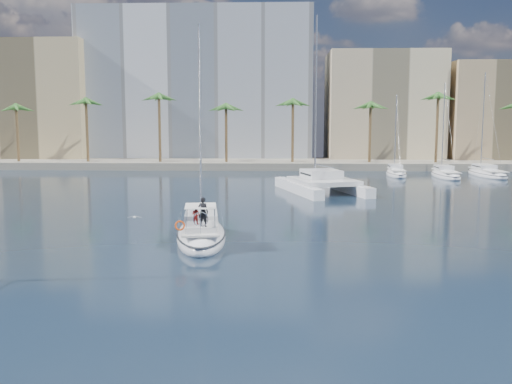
{
  "coord_description": "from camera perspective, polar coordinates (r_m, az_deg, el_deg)",
  "views": [
    {
      "loc": [
        2.49,
        -35.72,
        8.17
      ],
      "look_at": [
        1.23,
        1.5,
        3.39
      ],
      "focal_mm": 40.0,
      "sensor_mm": 36.0,
      "label": 1
    }
  ],
  "objects": [
    {
      "name": "ground",
      "position": [
        36.73,
        -2.01,
        -5.54
      ],
      "size": [
        160.0,
        160.0,
        0.0
      ],
      "primitive_type": "plane",
      "color": "black",
      "rests_on": "ground"
    },
    {
      "name": "quay",
      "position": [
        97.05,
        0.46,
        2.85
      ],
      "size": [
        120.0,
        14.0,
        1.2
      ],
      "primitive_type": "cube",
      "color": "gray",
      "rests_on": "ground"
    },
    {
      "name": "building_tan_right",
      "position": [
        110.99,
        22.98,
        7.17
      ],
      "size": [
        18.0,
        12.0,
        18.0
      ],
      "primitive_type": "cube",
      "color": "tan",
      "rests_on": "ground"
    },
    {
      "name": "building_beige",
      "position": [
        107.52,
        12.52,
        8.12
      ],
      "size": [
        20.0,
        14.0,
        20.0
      ],
      "primitive_type": "cube",
      "color": "beige",
      "rests_on": "ground"
    },
    {
      "name": "moored_yacht_c",
      "position": [
        88.55,
        22.09,
        1.49
      ],
      "size": [
        3.98,
        12.33,
        15.54
      ],
      "primitive_type": null,
      "rotation": [
        0.0,
        0.0,
        0.03
      ],
      "color": "white",
      "rests_on": "ground"
    },
    {
      "name": "palm_centre",
      "position": [
        92.78,
        0.4,
        8.62
      ],
      "size": [
        3.6,
        3.6,
        12.3
      ],
      "color": "brown",
      "rests_on": "ground"
    },
    {
      "name": "palm_left",
      "position": [
        99.67,
        -19.75,
        8.11
      ],
      "size": [
        3.6,
        3.6,
        12.3
      ],
      "color": "brown",
      "rests_on": "ground"
    },
    {
      "name": "moored_yacht_b",
      "position": [
        84.61,
        18.42,
        1.4
      ],
      "size": [
        3.32,
        10.83,
        13.72
      ],
      "primitive_type": null,
      "rotation": [
        0.0,
        0.0,
        -0.02
      ],
      "color": "white",
      "rests_on": "ground"
    },
    {
      "name": "palm_right",
      "position": [
        97.95,
        20.92,
        8.08
      ],
      "size": [
        3.6,
        3.6,
        12.3
      ],
      "color": "brown",
      "rests_on": "ground"
    },
    {
      "name": "building_tan_left",
      "position": [
        113.82,
        -21.31,
        8.25
      ],
      "size": [
        22.0,
        14.0,
        22.0
      ],
      "primitive_type": "cube",
      "color": "tan",
      "rests_on": "ground"
    },
    {
      "name": "main_sloop",
      "position": [
        38.67,
        -5.5,
        -4.15
      ],
      "size": [
        4.52,
        10.67,
        15.37
      ],
      "rotation": [
        0.0,
        0.0,
        0.12
      ],
      "color": "white",
      "rests_on": "ground"
    },
    {
      "name": "seagull",
      "position": [
        43.33,
        -12.04,
        -2.48
      ],
      "size": [
        1.08,
        0.46,
        0.2
      ],
      "color": "silver",
      "rests_on": "ground"
    },
    {
      "name": "moored_yacht_a",
      "position": [
        84.95,
        13.83,
        1.59
      ],
      "size": [
        3.37,
        9.52,
        11.9
      ],
      "primitive_type": null,
      "rotation": [
        0.0,
        0.0,
        -0.07
      ],
      "color": "white",
      "rests_on": "ground"
    },
    {
      "name": "building_modern",
      "position": [
        109.84,
        -5.74,
        10.33
      ],
      "size": [
        42.0,
        16.0,
        28.0
      ],
      "primitive_type": "cube",
      "color": "silver",
      "rests_on": "ground"
    },
    {
      "name": "catamaran",
      "position": [
        64.38,
        6.6,
        1.04
      ],
      "size": [
        10.43,
        15.04,
        19.72
      ],
      "rotation": [
        0.0,
        0.0,
        0.29
      ],
      "color": "white",
      "rests_on": "ground"
    }
  ]
}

